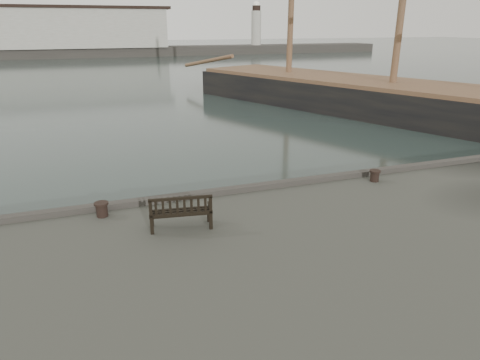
{
  "coord_description": "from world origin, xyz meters",
  "views": [
    {
      "loc": [
        -3.5,
        -12.54,
        6.75
      ],
      "look_at": [
        0.79,
        -0.5,
        2.1
      ],
      "focal_mm": 32.0,
      "sensor_mm": 36.0,
      "label": 1
    }
  ],
  "objects_px": {
    "tall_ship_main": "(390,106)",
    "bollard_right": "(375,176)",
    "bollard_left": "(102,209)",
    "bench": "(181,218)"
  },
  "relations": [
    {
      "from": "bollard_left",
      "to": "bollard_right",
      "type": "xyz_separation_m",
      "value": [
        9.18,
        -0.15,
        -0.01
      ]
    },
    {
      "from": "bollard_right",
      "to": "bench",
      "type": "bearing_deg",
      "value": -169.26
    },
    {
      "from": "bollard_right",
      "to": "tall_ship_main",
      "type": "distance_m",
      "value": 20.81
    },
    {
      "from": "bench",
      "to": "tall_ship_main",
      "type": "relative_size",
      "value": 0.05
    },
    {
      "from": "bench",
      "to": "bollard_right",
      "type": "height_order",
      "value": "bench"
    },
    {
      "from": "tall_ship_main",
      "to": "bollard_right",
      "type": "bearing_deg",
      "value": -152.95
    },
    {
      "from": "bollard_left",
      "to": "tall_ship_main",
      "type": "relative_size",
      "value": 0.01
    },
    {
      "from": "bench",
      "to": "bollard_right",
      "type": "xyz_separation_m",
      "value": [
        7.2,
        1.36,
        -0.11
      ]
    },
    {
      "from": "bench",
      "to": "tall_ship_main",
      "type": "height_order",
      "value": "tall_ship_main"
    },
    {
      "from": "bollard_right",
      "to": "tall_ship_main",
      "type": "relative_size",
      "value": 0.01
    }
  ]
}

